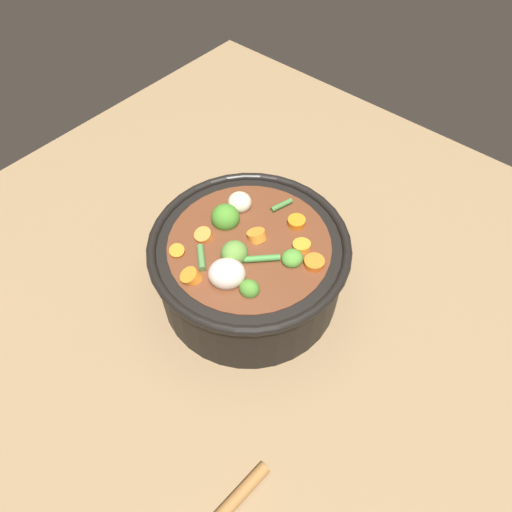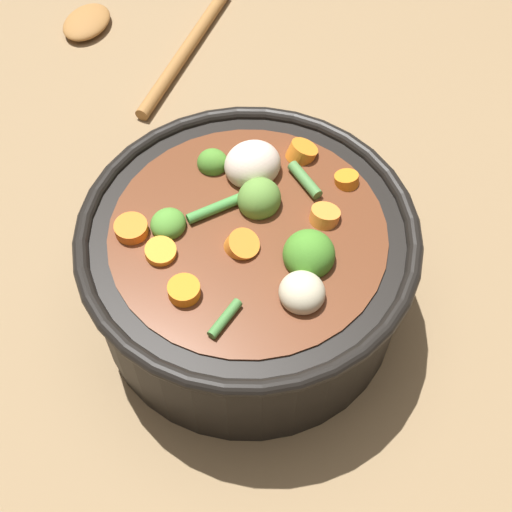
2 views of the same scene
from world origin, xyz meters
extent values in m
plane|color=#8C704C|center=(0.00, 0.00, 0.00)|extent=(1.10, 1.10, 0.00)
cylinder|color=black|center=(0.00, 0.00, 0.06)|extent=(0.27, 0.27, 0.11)
torus|color=black|center=(0.00, 0.00, 0.11)|extent=(0.29, 0.29, 0.01)
cylinder|color=brown|center=(0.00, 0.00, 0.06)|extent=(0.23, 0.23, 0.11)
ellipsoid|color=#61933C|center=(-0.03, 0.00, 0.12)|extent=(0.05, 0.05, 0.04)
ellipsoid|color=#488D2B|center=(0.01, 0.05, 0.12)|extent=(0.04, 0.05, 0.04)
ellipsoid|color=#4E8B2F|center=(-0.06, -0.05, 0.12)|extent=(0.03, 0.03, 0.03)
ellipsoid|color=#539434|center=(0.02, -0.06, 0.12)|extent=(0.04, 0.04, 0.02)
cylinder|color=orange|center=(-0.08, 0.06, 0.12)|extent=(0.03, 0.03, 0.02)
cylinder|color=orange|center=(0.07, -0.03, 0.12)|extent=(0.03, 0.03, 0.02)
cylinder|color=orange|center=(0.04, -0.06, 0.12)|extent=(0.03, 0.03, 0.01)
cylinder|color=orange|center=(0.03, -0.09, 0.12)|extent=(0.04, 0.04, 0.01)
cylinder|color=orange|center=(-0.03, 0.06, 0.12)|extent=(0.03, 0.03, 0.02)
cylinder|color=orange|center=(0.02, 0.00, 0.12)|extent=(0.03, 0.04, 0.02)
cylinder|color=orange|center=(-0.09, 0.02, 0.12)|extent=(0.04, 0.04, 0.02)
ellipsoid|color=beige|center=(-0.06, -0.02, 0.12)|extent=(0.07, 0.07, 0.04)
ellipsoid|color=beige|center=(0.05, 0.06, 0.12)|extent=(0.05, 0.05, 0.03)
cylinder|color=#457F3C|center=(0.08, 0.01, 0.12)|extent=(0.04, 0.02, 0.01)
cylinder|color=#4F8343|center=(-0.06, 0.03, 0.12)|extent=(0.03, 0.04, 0.01)
cylinder|color=#448E3F|center=(-0.01, -0.03, 0.12)|extent=(0.04, 0.04, 0.01)
ellipsoid|color=#A06B36|center=(-0.32, -0.32, 0.01)|extent=(0.08, 0.06, 0.02)
cylinder|color=#A06B36|center=(-0.31, -0.18, 0.01)|extent=(0.24, 0.03, 0.02)
camera|label=1|loc=(-0.30, -0.27, 0.62)|focal=32.62mm
camera|label=2|loc=(0.32, 0.11, 0.59)|focal=49.95mm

